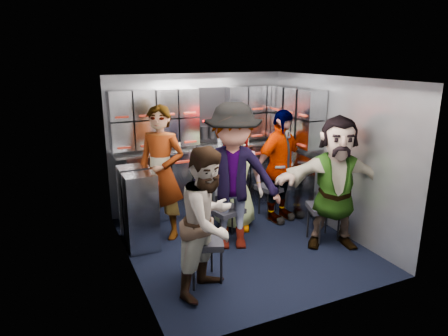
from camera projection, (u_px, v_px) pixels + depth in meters
name	position (u px, v px, depth m)	size (l,w,h in m)	color
floor	(241.00, 244.00, 5.17)	(3.00, 3.00, 0.00)	black
wall_back	(199.00, 142.00, 6.20)	(2.80, 0.04, 2.10)	#8E939B
wall_left	(127.00, 180.00, 4.33)	(0.04, 3.00, 2.10)	#8E939B
wall_right	(334.00, 155.00, 5.44)	(0.04, 3.00, 2.10)	#8E939B
ceiling	(243.00, 79.00, 4.60)	(2.80, 3.00, 0.02)	silver
cart_bank_back	(204.00, 180.00, 6.17)	(2.68, 0.38, 0.99)	#9399A1
cart_bank_left	(138.00, 208.00, 5.06)	(0.38, 0.76, 0.99)	#9399A1
counter	(204.00, 147.00, 6.03)	(2.68, 0.42, 0.03)	#B1B4B9
locker_bank_back	(202.00, 115.00, 5.95)	(2.68, 0.28, 0.82)	#9399A1
locker_bank_right	(297.00, 116.00, 5.87)	(0.28, 1.00, 0.82)	#9399A1
right_cabinet	(297.00, 182.00, 6.06)	(0.28, 1.20, 1.00)	#9399A1
coffee_niche	(211.00, 116.00, 6.08)	(0.46, 0.16, 0.84)	black
red_latch_strip	(209.00, 159.00, 5.89)	(2.60, 0.02, 0.03)	maroon
jump_seat_near_left	(203.00, 244.00, 4.22)	(0.53, 0.52, 0.50)	black
jump_seat_mid_left	(227.00, 212.00, 5.18)	(0.46, 0.44, 0.45)	black
jump_seat_center	(229.00, 195.00, 5.73)	(0.52, 0.51, 0.48)	black
jump_seat_mid_right	(273.00, 189.00, 5.99)	(0.49, 0.48, 0.48)	black
jump_seat_near_right	(324.00, 209.00, 5.20)	(0.51, 0.49, 0.48)	black
attendant_standing	(161.00, 173.00, 5.18)	(0.64, 0.42, 1.76)	black
attendant_arc_a	(209.00, 222.00, 3.97)	(0.74, 0.58, 1.53)	black
attendant_arc_b	(233.00, 178.00, 4.87)	(1.19, 0.68, 1.84)	black
attendant_arc_c	(235.00, 175.00, 5.48)	(0.76, 0.50, 1.56)	black
attendant_arc_d	(280.00, 167.00, 5.72)	(0.96, 0.40, 1.64)	black
attendant_arc_e	(336.00, 183.00, 4.93)	(1.55, 0.49, 1.68)	black
bottle_left	(149.00, 144.00, 5.61)	(0.07, 0.07, 0.24)	white
bottle_mid	(220.00, 137.00, 6.04)	(0.06, 0.06, 0.26)	white
bottle_right	(229.00, 137.00, 6.10)	(0.07, 0.07, 0.25)	white
cup_left	(178.00, 146.00, 5.79)	(0.08, 0.08, 0.11)	#C9BA8E
cup_right	(246.00, 140.00, 6.23)	(0.09, 0.09, 0.11)	#C9BA8E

